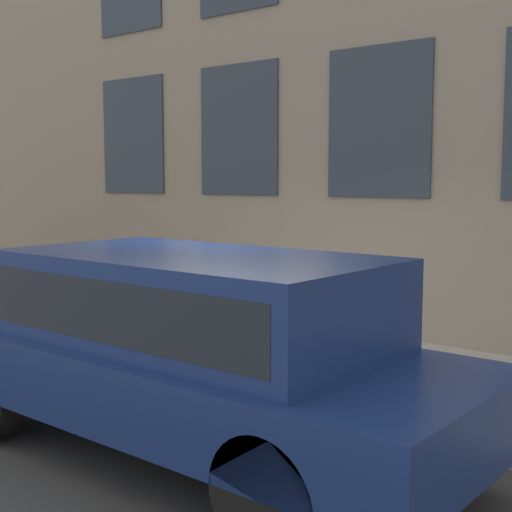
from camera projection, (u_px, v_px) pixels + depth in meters
ground_plane at (229, 398)px, 7.68m from camera, size 80.00×80.00×0.00m
sidewalk at (312, 362)px, 8.86m from camera, size 3.11×60.00×0.16m
fire_hydrant at (273, 348)px, 7.68m from camera, size 0.29×0.42×0.74m
person at (240, 304)px, 8.35m from camera, size 0.30×0.20×1.22m
parked_truck_navy_near at (189, 338)px, 5.98m from camera, size 1.99×5.25×1.74m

